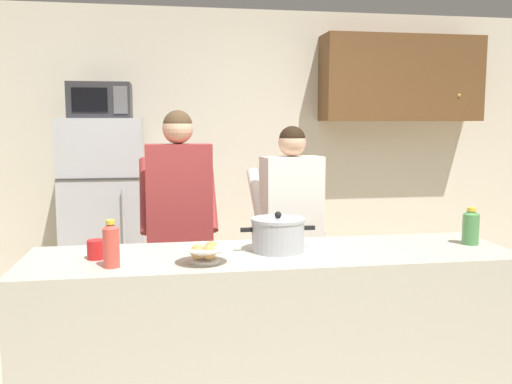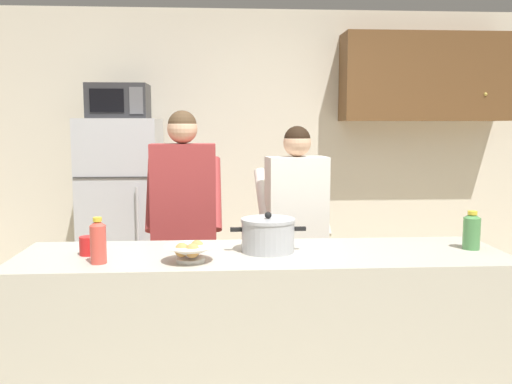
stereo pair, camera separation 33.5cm
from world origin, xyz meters
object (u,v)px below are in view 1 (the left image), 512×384
(person_by_sink, at_px, (291,215))
(bottle_near_edge, at_px, (471,226))
(microwave, at_px, (101,101))
(person_near_pot, at_px, (179,207))
(refrigerator, at_px, (105,219))
(bread_bowl, at_px, (205,253))
(bottle_mid_counter, at_px, (111,244))
(cooking_pot, at_px, (278,235))
(coffee_mug, at_px, (97,249))

(person_by_sink, distance_m, bottle_near_edge, 1.17)
(microwave, height_order, person_near_pot, microwave)
(refrigerator, relative_size, bread_bowl, 6.38)
(refrigerator, distance_m, bottle_mid_counter, 2.04)
(cooking_pot, bearing_deg, bottle_mid_counter, -166.90)
(refrigerator, distance_m, coffee_mug, 1.85)
(microwave, xyz_separation_m, person_near_pot, (0.58, -0.99, -0.72))
(cooking_pot, height_order, coffee_mug, cooking_pot)
(refrigerator, height_order, bottle_near_edge, refrigerator)
(coffee_mug, relative_size, bottle_mid_counter, 0.59)
(person_by_sink, relative_size, coffee_mug, 11.99)
(person_near_pot, height_order, coffee_mug, person_near_pot)
(cooking_pot, height_order, bottle_mid_counter, bottle_mid_counter)
(coffee_mug, bearing_deg, refrigerator, 94.79)
(bottle_near_edge, bearing_deg, person_near_pot, 152.39)
(cooking_pot, xyz_separation_m, coffee_mug, (-0.92, -0.02, -0.04))
(refrigerator, xyz_separation_m, coffee_mug, (0.15, -1.84, 0.15))
(refrigerator, bearing_deg, bread_bowl, -71.49)
(cooking_pot, xyz_separation_m, bottle_near_edge, (1.08, -0.01, 0.01))
(microwave, bearing_deg, bread_bowl, -71.30)
(bottle_near_edge, bearing_deg, cooking_pot, 179.25)
(refrigerator, bearing_deg, microwave, -89.93)
(person_near_pot, xyz_separation_m, bottle_near_edge, (1.57, -0.82, -0.03))
(cooking_pot, distance_m, bread_bowl, 0.44)
(refrigerator, height_order, cooking_pot, refrigerator)
(bread_bowl, bearing_deg, person_near_pot, 95.46)
(microwave, xyz_separation_m, person_by_sink, (1.33, -0.99, -0.80))
(coffee_mug, bearing_deg, bottle_mid_counter, -64.16)
(person_by_sink, relative_size, bread_bowl, 6.16)
(bread_bowl, bearing_deg, refrigerator, 108.51)
(coffee_mug, relative_size, bread_bowl, 0.51)
(microwave, relative_size, coffee_mug, 3.66)
(person_near_pot, height_order, bottle_near_edge, person_near_pot)
(coffee_mug, bearing_deg, cooking_pot, 1.02)
(person_by_sink, height_order, cooking_pot, person_by_sink)
(person_by_sink, bearing_deg, refrigerator, 142.71)
(bottle_near_edge, relative_size, bottle_mid_counter, 0.92)
(microwave, bearing_deg, bottle_mid_counter, -83.15)
(person_near_pot, relative_size, cooking_pot, 4.24)
(person_by_sink, xyz_separation_m, cooking_pot, (-0.26, -0.81, 0.04))
(person_by_sink, xyz_separation_m, bottle_near_edge, (0.82, -0.82, 0.05))
(cooking_pot, bearing_deg, bread_bowl, -153.66)
(microwave, height_order, bottle_mid_counter, microwave)
(refrigerator, xyz_separation_m, microwave, (0.00, -0.02, 0.95))
(coffee_mug, bearing_deg, bread_bowl, -18.91)
(refrigerator, xyz_separation_m, person_by_sink, (1.33, -1.01, 0.16))
(microwave, bearing_deg, person_near_pot, -59.68)
(cooking_pot, distance_m, bottle_near_edge, 1.08)
(person_by_sink, bearing_deg, person_near_pot, -179.96)
(person_near_pot, xyz_separation_m, coffee_mug, (-0.43, -0.83, -0.08))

